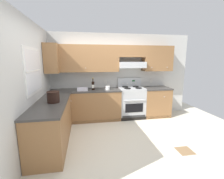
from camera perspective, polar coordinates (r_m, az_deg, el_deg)
ground_plane at (r=3.77m, az=-0.41°, el=-17.22°), size 7.04×7.04×0.00m
floor_accent_tile at (r=3.63m, az=24.88°, el=-19.47°), size 0.30×0.30×0.01m
wall_back at (r=4.91m, az=1.26°, el=7.38°), size 4.68×0.57×2.55m
wall_left at (r=3.69m, az=-26.29°, el=3.02°), size 0.47×4.00×2.55m
counter_back_run at (r=4.76m, az=-1.69°, el=-5.32°), size 3.60×0.65×0.91m
counter_left_run at (r=3.60m, az=-20.71°, el=-11.41°), size 0.63×1.91×0.91m
stove at (r=4.92m, az=7.01°, el=-4.52°), size 0.76×0.62×1.20m
wine_bottle at (r=4.55m, az=-6.89°, el=1.58°), size 0.08×0.09×0.35m
bowl at (r=4.55m, az=-10.64°, el=-0.01°), size 0.29×0.28×0.07m
bucket at (r=3.40m, az=-20.52°, el=-2.49°), size 0.25×0.25×0.23m
paper_towel_roll at (r=4.58m, az=-1.54°, el=0.62°), size 0.13×0.13×0.11m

